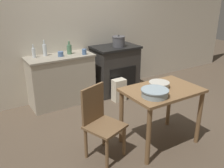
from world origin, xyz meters
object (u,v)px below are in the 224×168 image
(chair, at_px, (100,121))
(cup_center, at_px, (61,54))
(stove, at_px, (115,69))
(mixing_bowl_small, at_px, (159,84))
(mixing_bowl_large, at_px, (155,93))
(flour_sack, at_px, (119,90))
(bottle_mid_left, at_px, (34,53))
(cup_center_left, at_px, (84,52))
(bottle_far_left, at_px, (69,49))
(work_table, at_px, (162,99))
(stock_pot, at_px, (119,41))
(bottle_left, at_px, (45,50))

(chair, bearing_deg, cup_center, 65.13)
(stove, distance_m, mixing_bowl_small, 1.82)
(cup_center, bearing_deg, mixing_bowl_large, -77.90)
(flour_sack, relative_size, cup_center, 4.46)
(bottle_mid_left, bearing_deg, mixing_bowl_large, -68.66)
(cup_center_left, bearing_deg, chair, -109.79)
(chair, relative_size, bottle_far_left, 4.01)
(work_table, relative_size, bottle_far_left, 4.27)
(flour_sack, bearing_deg, work_table, -101.08)
(stove, height_order, stock_pot, stock_pot)
(work_table, distance_m, stock_pot, 1.83)
(stock_pot, height_order, mixing_bowl_large, stock_pot)
(work_table, bearing_deg, stove, 76.01)
(work_table, relative_size, mixing_bowl_small, 3.66)
(work_table, height_order, bottle_mid_left, bottle_mid_left)
(stove, distance_m, bottle_mid_left, 1.57)
(stove, xyz_separation_m, work_table, (-0.45, -1.80, 0.18))
(work_table, xyz_separation_m, flour_sack, (0.27, 1.39, -0.43))
(flour_sack, relative_size, bottle_far_left, 1.85)
(stove, relative_size, stock_pot, 3.82)
(flour_sack, relative_size, bottle_left, 1.53)
(bottle_far_left, bearing_deg, mixing_bowl_small, -75.59)
(cup_center, bearing_deg, cup_center_left, -13.76)
(work_table, relative_size, bottle_left, 3.53)
(stove, distance_m, cup_center_left, 0.85)
(chair, relative_size, stock_pot, 3.69)
(stock_pot, xyz_separation_m, cup_center, (-1.12, 0.06, -0.10))
(mixing_bowl_large, height_order, cup_center, cup_center)
(chair, bearing_deg, mixing_bowl_large, -47.70)
(stove, height_order, bottle_far_left, bottle_far_left)
(stock_pot, height_order, mixing_bowl_small, stock_pot)
(mixing_bowl_small, xyz_separation_m, cup_center_left, (-0.26, 1.62, 0.11))
(flour_sack, distance_m, mixing_bowl_small, 1.48)
(chair, height_order, cup_center, cup_center)
(flour_sack, distance_m, bottle_mid_left, 1.61)
(mixing_bowl_small, relative_size, bottle_mid_left, 1.19)
(work_table, xyz_separation_m, cup_center, (-0.64, 1.78, 0.28))
(flour_sack, height_order, bottle_far_left, bottle_far_left)
(cup_center_left, xyz_separation_m, cup_center, (-0.39, 0.10, -0.01))
(work_table, bearing_deg, cup_center_left, 98.45)
(flour_sack, height_order, cup_center_left, cup_center_left)
(work_table, bearing_deg, mixing_bowl_small, 84.92)
(work_table, bearing_deg, mixing_bowl_large, -152.83)
(stove, xyz_separation_m, mixing_bowl_large, (-0.68, -1.92, 0.36))
(chair, distance_m, cup_center, 1.67)
(flour_sack, relative_size, bottle_mid_left, 1.88)
(bottle_left, distance_m, bottle_mid_left, 0.19)
(stove, distance_m, cup_center, 1.18)
(work_table, bearing_deg, flour_sack, 78.92)
(bottle_mid_left, xyz_separation_m, cup_center, (0.40, -0.16, -0.04))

